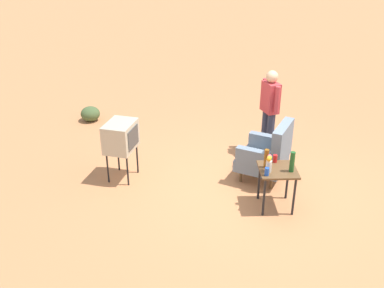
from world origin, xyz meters
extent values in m
plane|color=#C17A4C|center=(0.00, 0.00, 0.00)|extent=(60.00, 60.00, 0.00)
cylinder|color=brown|center=(-0.64, 0.09, 0.11)|extent=(0.05, 0.05, 0.22)
cylinder|color=brown|center=(-0.17, -0.16, 0.11)|extent=(0.05, 0.05, 0.22)
cylinder|color=brown|center=(-0.39, 0.56, 0.11)|extent=(0.05, 0.05, 0.22)
cylinder|color=brown|center=(0.08, 0.31, 0.11)|extent=(0.05, 0.05, 0.22)
cube|color=slate|center=(-0.28, 0.20, 0.32)|extent=(1.03, 1.03, 0.20)
cube|color=slate|center=(-0.13, 0.48, 0.74)|extent=(0.75, 0.50, 0.64)
cube|color=slate|center=(-0.56, 0.35, 0.55)|extent=(0.44, 0.67, 0.26)
cube|color=slate|center=(0.01, 0.05, 0.55)|extent=(0.44, 0.67, 0.26)
cylinder|color=black|center=(0.38, 0.05, 0.32)|extent=(0.04, 0.04, 0.64)
cylinder|color=black|center=(0.82, 0.05, 0.32)|extent=(0.04, 0.04, 0.64)
cylinder|color=black|center=(0.38, 0.50, 0.32)|extent=(0.04, 0.04, 0.64)
cylinder|color=black|center=(0.82, 0.50, 0.32)|extent=(0.04, 0.04, 0.64)
cube|color=brown|center=(0.60, 0.27, 0.65)|extent=(0.56, 0.56, 0.03)
cylinder|color=black|center=(-0.10, -2.08, 0.28)|extent=(0.03, 0.03, 0.55)
cylinder|color=black|center=(-0.52, -1.95, 0.28)|extent=(0.03, 0.03, 0.55)
cylinder|color=black|center=(-0.20, -2.42, 0.28)|extent=(0.03, 0.03, 0.55)
cylinder|color=black|center=(-0.62, -2.30, 0.28)|extent=(0.03, 0.03, 0.55)
cube|color=#BCB299|center=(-0.36, -2.19, 0.79)|extent=(0.70, 0.59, 0.48)
cube|color=#383D3F|center=(-0.30, -1.97, 0.79)|extent=(0.41, 0.13, 0.34)
cylinder|color=#2D3347|center=(-1.32, 0.43, 0.43)|extent=(0.14, 0.14, 0.86)
cylinder|color=#2D3347|center=(-1.13, 0.49, 0.43)|extent=(0.14, 0.14, 0.86)
cube|color=#BC383D|center=(-1.22, 0.46, 1.14)|extent=(0.41, 0.32, 0.56)
cylinder|color=#BC383D|center=(-1.45, 0.39, 1.17)|extent=(0.09, 0.09, 0.50)
cylinder|color=#BC383D|center=(-0.99, 0.54, 1.17)|extent=(0.09, 0.09, 0.50)
sphere|color=#DBAD84|center=(-1.22, 0.46, 1.53)|extent=(0.22, 0.22, 0.22)
cylinder|color=brown|center=(0.55, 0.09, 0.82)|extent=(0.07, 0.07, 0.30)
cylinder|color=blue|center=(0.78, 0.06, 0.73)|extent=(0.07, 0.07, 0.12)
cylinder|color=red|center=(0.38, 0.27, 0.73)|extent=(0.07, 0.07, 0.12)
cylinder|color=#1E5623|center=(0.68, 0.45, 0.83)|extent=(0.07, 0.07, 0.32)
cylinder|color=silver|center=(0.68, 0.11, 0.76)|extent=(0.09, 0.09, 0.18)
sphere|color=yellow|center=(0.68, 0.11, 0.90)|extent=(0.07, 0.07, 0.07)
sphere|color=#E04C66|center=(0.64, 0.12, 0.90)|extent=(0.07, 0.07, 0.07)
sphere|color=orange|center=(0.71, 0.09, 0.90)|extent=(0.07, 0.07, 0.07)
ellipsoid|color=#475B33|center=(-2.91, -3.21, 0.16)|extent=(0.43, 0.43, 0.33)
camera|label=1|loc=(6.29, -1.17, 3.90)|focal=41.01mm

